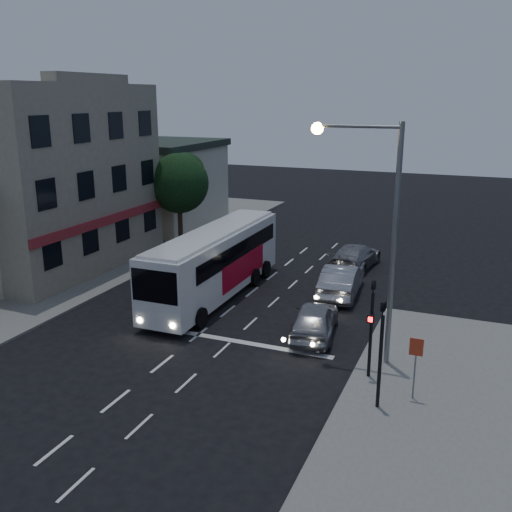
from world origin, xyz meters
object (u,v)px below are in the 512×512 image
at_px(tour_bus, 215,261).
at_px(car_sedan_b, 355,256).
at_px(traffic_signal_side, 381,342).
at_px(regulatory_sign, 416,358).
at_px(traffic_signal_main, 372,317).
at_px(streetlight, 377,217).
at_px(car_sedan_a, 341,280).
at_px(street_tree, 179,181).
at_px(car_suv, 314,319).

xyz_separation_m(tour_bus, car_sedan_b, (5.52, 7.69, -1.16)).
bearing_deg(traffic_signal_side, tour_bus, 141.10).
height_order(car_sedan_b, regulatory_sign, regulatory_sign).
bearing_deg(traffic_signal_main, streetlight, 100.20).
distance_m(traffic_signal_main, regulatory_sign, 2.14).
relative_size(car_sedan_b, traffic_signal_side, 1.23).
bearing_deg(regulatory_sign, car_sedan_a, 116.98).
relative_size(traffic_signal_main, street_tree, 0.66).
bearing_deg(tour_bus, regulatory_sign, -32.98).
height_order(car_sedan_b, traffic_signal_side, traffic_signal_side).
xyz_separation_m(traffic_signal_main, street_tree, (-15.81, 14.25, 2.08)).
distance_m(traffic_signal_main, traffic_signal_side, 2.10).
xyz_separation_m(regulatory_sign, streetlight, (-1.96, 2.44, 4.14)).
bearing_deg(car_sedan_b, streetlight, 109.89).
relative_size(car_sedan_a, streetlight, 0.55).
bearing_deg(car_sedan_b, traffic_signal_side, 110.00).
relative_size(tour_bus, car_suv, 2.61).
bearing_deg(traffic_signal_side, car_suv, 126.11).
distance_m(car_sedan_a, traffic_signal_main, 9.23).
bearing_deg(tour_bus, traffic_signal_main, -33.32).
height_order(traffic_signal_main, traffic_signal_side, same).
bearing_deg(car_sedan_a, streetlight, 107.65).
relative_size(car_sedan_a, traffic_signal_side, 1.20).
bearing_deg(tour_bus, traffic_signal_side, -39.15).
bearing_deg(tour_bus, car_sedan_b, 54.08).
distance_m(car_sedan_a, regulatory_sign, 10.73).
height_order(car_suv, streetlight, streetlight).
bearing_deg(car_sedan_b, tour_bus, 59.03).
bearing_deg(car_suv, tour_bus, -33.66).
xyz_separation_m(car_sedan_a, streetlight, (2.90, -7.10, 4.92)).
distance_m(car_sedan_a, traffic_signal_side, 11.30).
bearing_deg(traffic_signal_side, traffic_signal_main, 109.49).
relative_size(car_sedan_b, regulatory_sign, 2.29).
xyz_separation_m(car_suv, regulatory_sign, (4.65, -4.04, 0.85)).
xyz_separation_m(car_sedan_b, traffic_signal_main, (3.56, -13.60, 1.69)).
distance_m(tour_bus, car_sedan_b, 9.53).
bearing_deg(streetlight, car_sedan_a, 112.21).
distance_m(tour_bus, regulatory_sign, 12.81).
relative_size(car_sedan_b, street_tree, 0.81).
distance_m(car_sedan_b, streetlight, 13.57).
bearing_deg(regulatory_sign, car_suv, 139.02).
bearing_deg(car_suv, traffic_signal_side, 117.69).
bearing_deg(car_suv, streetlight, 140.85).
height_order(tour_bus, car_sedan_a, tour_bus).
relative_size(tour_bus, traffic_signal_main, 2.79).
height_order(car_sedan_a, regulatory_sign, regulatory_sign).
bearing_deg(traffic_signal_main, car_sedan_a, 110.31).
height_order(traffic_signal_side, street_tree, street_tree).
bearing_deg(traffic_signal_side, street_tree, 135.50).
relative_size(car_sedan_a, street_tree, 0.79).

